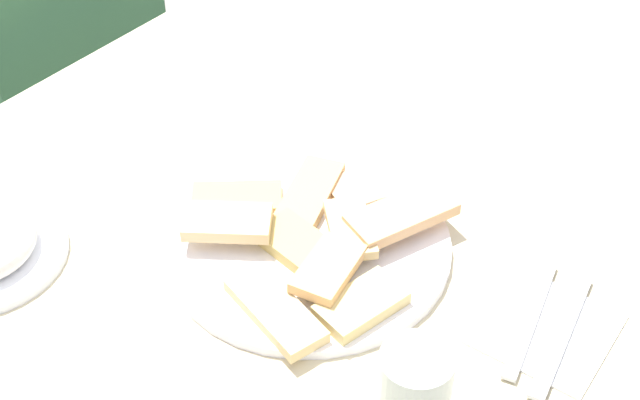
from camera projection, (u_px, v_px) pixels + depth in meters
name	position (u px, v px, depth m)	size (l,w,h in m)	color
dining_table	(327.00, 243.00, 1.16)	(1.12, 0.96, 0.72)	beige
dining_chair	(47.00, 78.00, 1.71)	(0.46, 0.47, 0.89)	#376D44
pide_platter	(312.00, 241.00, 1.04)	(0.34, 0.33, 0.04)	white
paper_napkin	(545.00, 329.00, 0.96)	(0.13, 0.13, 0.00)	white
fork	(562.00, 334.00, 0.95)	(0.18, 0.02, 0.01)	silver
spoon	(530.00, 318.00, 0.97)	(0.18, 0.02, 0.01)	silver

